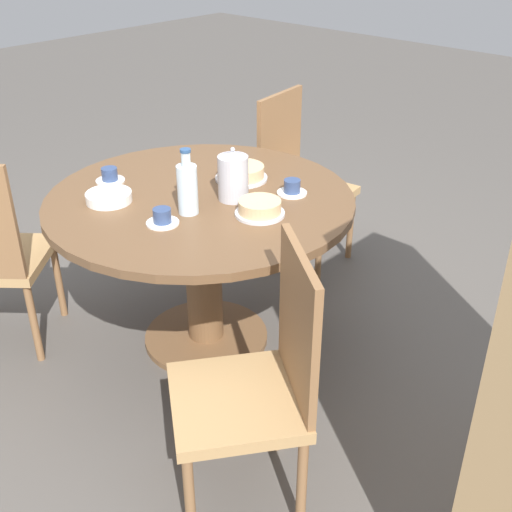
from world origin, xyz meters
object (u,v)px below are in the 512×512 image
(cup_b, at_px, (110,176))
(chair_b, at_px, (257,382))
(chair_c, at_px, (298,179))
(cup_c, at_px, (292,188))
(water_bottle, at_px, (187,188))
(coffee_pot, at_px, (233,176))
(cake_main, at_px, (242,173))
(cake_second, at_px, (260,208))
(cup_a, at_px, (162,218))

(cup_b, bearing_deg, chair_b, 74.37)
(chair_c, xyz_separation_m, cup_c, (0.62, 0.46, 0.28))
(water_bottle, relative_size, cup_c, 2.09)
(chair_b, bearing_deg, chair_c, 161.42)
(coffee_pot, distance_m, cup_b, 0.59)
(cup_b, distance_m, cup_c, 0.81)
(cup_b, bearing_deg, coffee_pot, 113.91)
(chair_b, xyz_separation_m, coffee_pot, (-0.57, -0.66, 0.35))
(chair_c, relative_size, cup_b, 7.42)
(chair_b, bearing_deg, cake_main, 172.72)
(coffee_pot, bearing_deg, chair_c, -159.13)
(cup_c, bearing_deg, cake_second, 8.96)
(cake_main, bearing_deg, cup_c, 96.39)
(chair_b, height_order, cup_a, chair_b)
(cake_second, xyz_separation_m, cup_a, (0.31, -0.22, -0.00))
(water_bottle, height_order, cup_c, water_bottle)
(chair_c, height_order, water_bottle, water_bottle)
(coffee_pot, height_order, cup_b, coffee_pot)
(chair_b, height_order, cup_b, chair_b)
(cake_main, bearing_deg, cup_a, 8.79)
(coffee_pot, xyz_separation_m, cake_main, (-0.18, -0.12, -0.07))
(chair_b, distance_m, cup_a, 0.78)
(water_bottle, height_order, cake_second, water_bottle)
(coffee_pot, bearing_deg, cup_b, -66.09)
(cup_b, relative_size, cup_c, 1.00)
(cake_main, bearing_deg, cup_b, -45.13)
(water_bottle, distance_m, cake_second, 0.30)
(chair_b, bearing_deg, cup_c, 159.95)
(cake_main, xyz_separation_m, cup_a, (0.53, 0.08, -0.00))
(coffee_pot, bearing_deg, cake_second, 77.79)
(water_bottle, bearing_deg, coffee_pot, 170.13)
(chair_c, xyz_separation_m, coffee_pot, (0.83, 0.31, 0.35))
(cup_b, bearing_deg, chair_c, 168.38)
(chair_c, relative_size, cup_a, 7.42)
(cake_main, relative_size, cup_a, 1.83)
(water_bottle, bearing_deg, cup_b, -87.79)
(chair_b, relative_size, coffee_pot, 4.20)
(cup_c, bearing_deg, cake_main, -83.61)
(cake_second, height_order, cup_c, cup_c)
(chair_c, bearing_deg, cup_b, 160.70)
(water_bottle, xyz_separation_m, cup_b, (0.02, -0.50, -0.08))
(cake_second, bearing_deg, cake_main, -125.36)
(chair_c, xyz_separation_m, cup_b, (1.06, -0.22, 0.28))
(cup_a, xyz_separation_m, cup_b, (-0.12, -0.50, 0.00))
(water_bottle, distance_m, cake_main, 0.41)
(chair_b, xyz_separation_m, chair_c, (-1.40, -0.97, 0.00))
(chair_b, relative_size, cake_main, 4.06)
(water_bottle, bearing_deg, chair_b, 63.13)
(coffee_pot, height_order, cake_second, coffee_pot)
(chair_c, xyz_separation_m, cake_second, (0.87, 0.50, 0.28))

